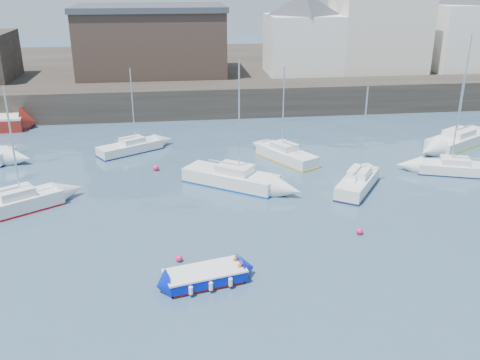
{
  "coord_description": "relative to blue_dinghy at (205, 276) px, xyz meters",
  "views": [
    {
      "loc": [
        -4.03,
        -19.28,
        13.86
      ],
      "look_at": [
        0.0,
        12.0,
        1.5
      ],
      "focal_mm": 40.0,
      "sensor_mm": 36.0,
      "label": 1
    }
  ],
  "objects": [
    {
      "name": "blue_dinghy",
      "position": [
        0.0,
        0.0,
        0.0
      ],
      "size": [
        4.09,
        2.5,
        0.73
      ],
      "color": "maroon",
      "rests_on": "ground"
    },
    {
      "name": "sailboat_f",
      "position": [
        7.48,
        16.77,
        0.1
      ],
      "size": [
        4.29,
        5.7,
        7.22
      ],
      "color": "white",
      "rests_on": "ground"
    },
    {
      "name": "buoy_far",
      "position": [
        -2.58,
        15.91,
        -0.4
      ],
      "size": [
        0.44,
        0.44,
        0.44
      ],
      "primitive_type": "sphere",
      "color": "#FC1A5D",
      "rests_on": "ground"
    },
    {
      "name": "water",
      "position": [
        2.88,
        -2.63,
        -0.4
      ],
      "size": [
        220.0,
        220.0,
        0.0
      ],
      "primitive_type": "plane",
      "color": "#2D4760",
      "rests_on": "ground"
    },
    {
      "name": "sailboat_d",
      "position": [
        19.33,
        12.38,
        0.04
      ],
      "size": [
        5.99,
        3.58,
        7.28
      ],
      "color": "white",
      "rests_on": "ground"
    },
    {
      "name": "sailboat_g",
      "position": [
        22.96,
        18.83,
        0.12
      ],
      "size": [
        7.42,
        5.83,
        9.23
      ],
      "color": "white",
      "rests_on": "ground"
    },
    {
      "name": "sailboat_h",
      "position": [
        -4.73,
        20.44,
        0.04
      ],
      "size": [
        5.4,
        4.23,
        6.82
      ],
      "color": "white",
      "rests_on": "ground"
    },
    {
      "name": "sailboat_a",
      "position": [
        -11.14,
        9.55,
        0.14
      ],
      "size": [
        6.01,
        4.85,
        7.73
      ],
      "color": "white",
      "rests_on": "ground"
    },
    {
      "name": "bldg_east_b",
      "position": [
        33.88,
        38.87,
        7.46
      ],
      "size": [
        11.88,
        11.88,
        9.95
      ],
      "color": "white",
      "rests_on": "land_strip"
    },
    {
      "name": "bldg_east_d",
      "position": [
        13.88,
        38.87,
        6.96
      ],
      "size": [
        11.14,
        11.14,
        8.95
      ],
      "color": "white",
      "rests_on": "land_strip"
    },
    {
      "name": "bldg_east_a",
      "position": [
        22.88,
        39.37,
        8.4
      ],
      "size": [
        13.36,
        13.36,
        11.8
      ],
      "color": "beige",
      "rests_on": "land_strip"
    },
    {
      "name": "land_strip",
      "position": [
        2.88,
        50.37,
        1.0
      ],
      "size": [
        90.0,
        32.0,
        2.8
      ],
      "primitive_type": "cube",
      "color": "#28231E",
      "rests_on": "ground"
    },
    {
      "name": "buoy_mid",
      "position": [
        9.0,
        3.98,
        -0.4
      ],
      "size": [
        0.39,
        0.39,
        0.39
      ],
      "primitive_type": "sphere",
      "color": "#FC1A5D",
      "rests_on": "ground"
    },
    {
      "name": "sailboat_b",
      "position": [
        2.64,
        12.24,
        0.16
      ],
      "size": [
        6.72,
        5.64,
        8.64
      ],
      "color": "white",
      "rests_on": "ground"
    },
    {
      "name": "buoy_near",
      "position": [
        -1.18,
        2.23,
        -0.4
      ],
      "size": [
        0.37,
        0.37,
        0.37
      ],
      "primitive_type": "sphere",
      "color": "#FC1A5D",
      "rests_on": "ground"
    },
    {
      "name": "warehouse",
      "position": [
        -3.12,
        40.37,
        6.21
      ],
      "size": [
        16.4,
        10.4,
        7.6
      ],
      "color": "#3D2D26",
      "rests_on": "land_strip"
    },
    {
      "name": "sailboat_c",
      "position": [
        11.04,
        10.31,
        0.13
      ],
      "size": [
        4.4,
        5.32,
        6.97
      ],
      "color": "white",
      "rests_on": "ground"
    },
    {
      "name": "quay_wall",
      "position": [
        2.88,
        32.37,
        1.1
      ],
      "size": [
        90.0,
        5.0,
        3.0
      ],
      "primitive_type": "cube",
      "color": "#28231E",
      "rests_on": "ground"
    }
  ]
}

